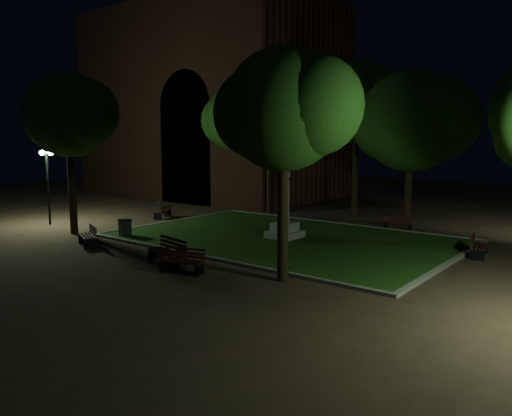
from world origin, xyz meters
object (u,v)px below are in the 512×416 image
(monument, at_px, (285,219))
(bench_near_right, at_px, (183,261))
(bicycle, at_px, (163,208))
(bench_far_side, at_px, (398,224))
(bench_near_left, at_px, (168,253))
(bench_right_side, at_px, (477,247))
(bench_left_side, at_px, (163,212))
(bench_west_near, at_px, (89,236))
(trash_bin, at_px, (125,228))

(monument, bearing_deg, bench_near_right, -84.59)
(bicycle, bearing_deg, bench_far_side, -36.49)
(bench_near_left, bearing_deg, bench_right_side, 55.30)
(bench_near_left, distance_m, bench_left_side, 11.21)
(bench_near_right, xyz_separation_m, bench_west_near, (-6.59, 0.57, -0.01))
(bench_left_side, height_order, bench_right_side, bench_right_side)
(bench_west_near, xyz_separation_m, trash_bin, (-0.27, 2.14, 0.03))
(bench_near_right, bearing_deg, bicycle, 125.62)
(bench_near_right, distance_m, bench_far_side, 12.71)
(bench_near_left, height_order, bicycle, bench_near_left)
(bench_far_side, bearing_deg, bench_near_left, 63.15)
(bicycle, bearing_deg, monument, -60.19)
(bench_near_left, bearing_deg, bench_west_near, -170.60)
(bench_near_right, distance_m, bench_left_side, 12.47)
(bench_near_left, distance_m, trash_bin, 6.04)
(bench_near_left, height_order, bench_west_near, bench_near_left)
(bench_near_right, height_order, trash_bin, bench_near_right)
(bench_near_left, distance_m, bench_near_right, 1.34)
(bench_left_side, bearing_deg, bench_right_side, 73.00)
(bench_right_side, bearing_deg, bench_far_side, 44.38)
(monument, xyz_separation_m, bench_right_side, (8.06, 1.89, -0.55))
(bench_far_side, xyz_separation_m, bicycle, (-13.92, -3.54, 0.03))
(bench_right_side, height_order, bicycle, bench_right_side)
(bench_left_side, distance_m, trash_bin, 5.79)
(bench_right_side, distance_m, trash_bin, 15.58)
(bench_far_side, relative_size, trash_bin, 1.68)
(bench_right_side, xyz_separation_m, trash_bin, (-14.24, -6.30, 0.03))
(monument, height_order, trash_bin, monument)
(trash_bin, bearing_deg, bicycle, 125.66)
(bench_left_side, xyz_separation_m, bench_far_side, (12.46, 4.75, -0.00))
(bench_left_side, relative_size, bench_right_side, 0.90)
(bench_right_side, height_order, bench_far_side, bench_right_side)
(trash_bin, bearing_deg, bench_near_right, -21.59)
(bench_near_left, bearing_deg, bench_left_side, 150.49)
(bench_near_right, bearing_deg, trash_bin, 142.24)
(bench_left_side, bearing_deg, bicycle, -151.04)
(bench_near_left, xyz_separation_m, bench_left_side, (-8.57, 7.22, -0.11))
(bench_right_side, bearing_deg, bench_left_side, 84.50)
(trash_bin, height_order, bicycle, trash_bin)
(bicycle, bearing_deg, bench_west_near, -111.32)
(bench_far_side, relative_size, bicycle, 0.99)
(bench_west_near, relative_size, bench_right_side, 1.01)
(monument, relative_size, bench_west_near, 1.92)
(monument, height_order, bench_left_side, monument)
(bench_west_near, height_order, bench_far_side, bench_west_near)
(bench_left_side, xyz_separation_m, bench_right_side, (17.21, 1.34, 0.05))
(bench_near_right, xyz_separation_m, bicycle, (-11.29, 8.89, -0.03))
(bench_west_near, relative_size, bench_far_side, 1.14)
(bench_near_right, height_order, bench_left_side, bench_near_right)
(bench_near_left, relative_size, trash_bin, 2.19)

